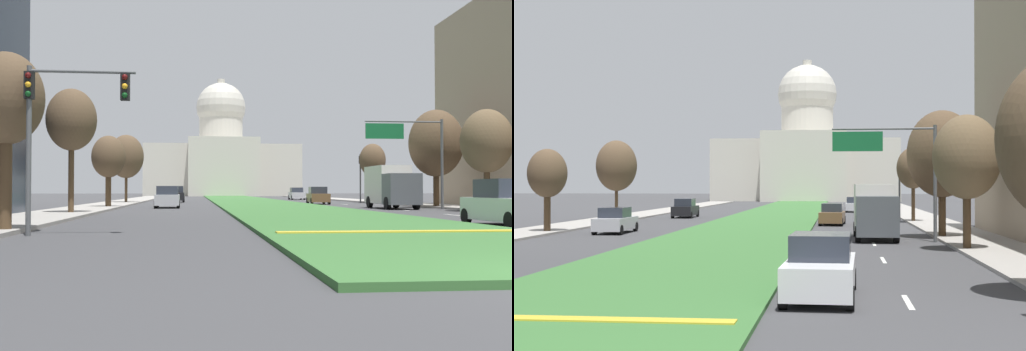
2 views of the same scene
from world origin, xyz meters
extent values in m
plane|color=#3D3D3F|center=(0.00, 66.98, 0.00)|extent=(294.73, 294.73, 0.00)
cube|color=#386B33|center=(0.00, 60.29, 0.07)|extent=(8.66, 120.57, 0.14)
cube|color=gold|center=(0.00, 9.34, 0.16)|extent=(7.80, 0.50, 0.04)
cube|color=silver|center=(8.07, 13.34, 0.00)|extent=(0.16, 2.40, 0.01)
cube|color=silver|center=(8.07, 23.97, 0.00)|extent=(0.16, 2.40, 0.01)
cube|color=silver|center=(8.07, 31.98, 0.00)|extent=(0.16, 2.40, 0.01)
cube|color=silver|center=(8.07, 39.16, 0.00)|extent=(0.16, 2.40, 0.01)
cube|color=silver|center=(8.07, 48.20, 0.00)|extent=(0.16, 2.40, 0.01)
cube|color=silver|center=(8.07, 67.36, 0.00)|extent=(0.16, 2.40, 0.01)
cube|color=silver|center=(8.07, 72.86, 0.00)|extent=(0.16, 2.40, 0.01)
cube|color=#9E9991|center=(-13.81, 53.59, 0.07)|extent=(4.00, 120.57, 0.15)
cube|color=#9E9991|center=(13.81, 53.59, 0.07)|extent=(4.00, 120.57, 0.15)
cube|color=beige|center=(0.00, 133.97, 5.74)|extent=(34.61, 25.81, 11.48)
cube|color=beige|center=(0.00, 119.06, 6.31)|extent=(15.23, 4.00, 12.63)
cylinder|color=beige|center=(0.00, 133.97, 15.22)|extent=(10.30, 10.30, 7.49)
sphere|color=beige|center=(0.00, 133.97, 21.02)|extent=(11.72, 11.72, 11.72)
cylinder|color=beige|center=(0.00, 133.97, 26.29)|extent=(1.80, 1.80, 3.00)
cylinder|color=#515456|center=(11.31, 54.04, 2.60)|extent=(0.16, 0.16, 5.20)
cube|color=black|center=(11.31, 54.04, 4.60)|extent=(0.28, 0.24, 0.84)
sphere|color=red|center=(11.31, 53.90, 4.88)|extent=(0.18, 0.18, 0.18)
sphere|color=#4C380F|center=(11.31, 53.90, 4.60)|extent=(0.18, 0.18, 0.18)
sphere|color=#0F4219|center=(11.31, 53.90, 4.32)|extent=(0.18, 0.18, 0.18)
cylinder|color=#515456|center=(11.51, 33.41, 3.25)|extent=(0.20, 0.20, 6.50)
cylinder|color=#515456|center=(8.66, 33.41, 6.30)|extent=(5.70, 0.12, 0.12)
cube|color=#146033|center=(7.24, 33.36, 5.60)|extent=(2.80, 0.08, 1.10)
cylinder|color=#4C3823|center=(12.34, 28.43, 1.76)|extent=(0.38, 0.38, 3.52)
ellipsoid|color=brown|center=(12.34, 28.43, 4.54)|extent=(3.27, 3.27, 4.09)
cylinder|color=#4C3823|center=(-12.79, 38.20, 1.56)|extent=(0.43, 0.43, 3.13)
ellipsoid|color=brown|center=(-12.79, 38.20, 3.93)|extent=(2.55, 2.55, 3.19)
cylinder|color=#4C3823|center=(12.31, 36.41, 1.86)|extent=(0.44, 0.44, 3.72)
ellipsoid|color=brown|center=(12.31, 36.41, 5.02)|extent=(4.15, 4.15, 5.19)
cylinder|color=#4C3823|center=(-13.24, 54.01, 1.85)|extent=(0.28, 0.28, 3.70)
ellipsoid|color=brown|center=(-13.24, 54.01, 4.81)|extent=(3.56, 3.56, 4.44)
cylinder|color=#4C3823|center=(12.36, 53.08, 1.84)|extent=(0.30, 0.30, 3.68)
ellipsoid|color=brown|center=(12.36, 53.08, 4.54)|extent=(2.75, 2.75, 3.43)
cube|color=silver|center=(5.68, 13.72, 0.66)|extent=(2.05, 4.66, 0.88)
cube|color=#282D38|center=(5.68, 13.90, 1.46)|extent=(1.74, 2.27, 0.72)
cylinder|color=black|center=(6.47, 11.84, 0.32)|extent=(0.24, 0.65, 0.64)
cylinder|color=black|center=(4.75, 11.90, 0.32)|extent=(0.24, 0.65, 0.64)
cylinder|color=black|center=(6.61, 15.53, 0.32)|extent=(0.24, 0.65, 0.64)
cylinder|color=black|center=(4.88, 15.59, 0.32)|extent=(0.24, 0.65, 0.64)
cube|color=#BCBCC1|center=(-8.36, 38.72, 0.62)|extent=(1.92, 4.46, 0.81)
cube|color=#282D38|center=(-8.36, 38.55, 1.36)|extent=(1.66, 2.15, 0.66)
cylinder|color=black|center=(-9.23, 40.47, 0.32)|extent=(0.23, 0.64, 0.64)
cylinder|color=black|center=(-7.55, 40.50, 0.32)|extent=(0.23, 0.64, 0.64)
cylinder|color=black|center=(-9.17, 36.95, 0.32)|extent=(0.23, 0.64, 0.64)
cylinder|color=black|center=(-7.49, 36.98, 0.32)|extent=(0.23, 0.64, 0.64)
cube|color=brown|center=(5.70, 49.15, 0.63)|extent=(2.07, 4.33, 0.81)
cube|color=#282D38|center=(5.71, 49.32, 1.36)|extent=(1.71, 2.13, 0.66)
cylinder|color=black|center=(6.41, 47.44, 0.32)|extent=(0.26, 0.65, 0.64)
cylinder|color=black|center=(4.77, 47.55, 0.32)|extent=(0.26, 0.65, 0.64)
cylinder|color=black|center=(6.63, 50.75, 0.32)|extent=(0.26, 0.65, 0.64)
cylinder|color=black|center=(4.99, 50.86, 0.32)|extent=(0.26, 0.65, 0.64)
cube|color=black|center=(-8.36, 59.84, 0.66)|extent=(1.92, 4.33, 0.88)
cube|color=#282D38|center=(-8.35, 59.67, 1.46)|extent=(1.67, 2.08, 0.72)
cylinder|color=black|center=(-9.23, 61.53, 0.32)|extent=(0.23, 0.64, 0.64)
cylinder|color=black|center=(-7.52, 61.55, 0.32)|extent=(0.23, 0.64, 0.64)
cylinder|color=black|center=(-9.19, 58.13, 0.32)|extent=(0.23, 0.64, 0.64)
cylinder|color=black|center=(-7.48, 58.14, 0.32)|extent=(0.23, 0.64, 0.64)
cube|color=#BCBCC1|center=(7.94, 74.33, 0.63)|extent=(1.98, 4.32, 0.82)
cube|color=#282D38|center=(7.94, 74.50, 1.37)|extent=(1.68, 2.10, 0.67)
cylinder|color=black|center=(8.72, 72.62, 0.32)|extent=(0.24, 0.65, 0.64)
cylinder|color=black|center=(7.04, 72.68, 0.32)|extent=(0.24, 0.65, 0.64)
cylinder|color=black|center=(8.83, 75.98, 0.32)|extent=(0.24, 0.65, 0.64)
cylinder|color=black|center=(7.16, 76.04, 0.32)|extent=(0.24, 0.65, 0.64)
cube|color=#4C5156|center=(8.29, 32.81, 1.45)|extent=(2.30, 2.00, 2.20)
cube|color=silver|center=(8.29, 36.01, 1.80)|extent=(2.30, 4.40, 2.80)
cylinder|color=black|center=(9.34, 32.81, 0.45)|extent=(0.30, 0.90, 0.90)
cylinder|color=black|center=(7.24, 32.81, 0.45)|extent=(0.30, 0.90, 0.90)
cylinder|color=black|center=(9.34, 37.11, 0.45)|extent=(0.30, 0.90, 0.90)
cylinder|color=black|center=(7.24, 37.11, 0.45)|extent=(0.30, 0.90, 0.90)
camera|label=1|loc=(-6.29, -8.01, 1.41)|focal=41.90mm
camera|label=2|loc=(6.18, -6.28, 3.26)|focal=49.51mm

